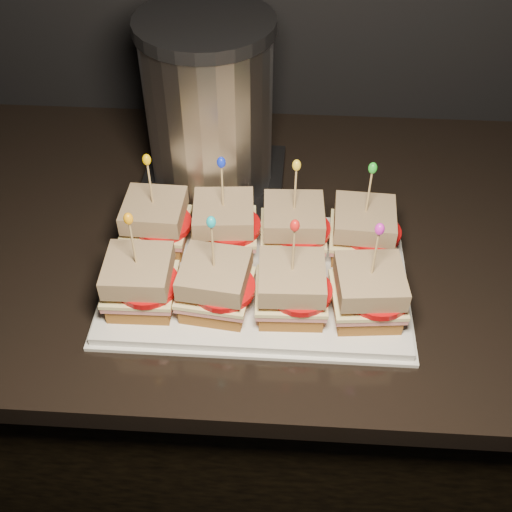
{
  "coord_description": "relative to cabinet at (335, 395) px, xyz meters",
  "views": [
    {
      "loc": [
        -0.19,
        0.91,
        1.56
      ],
      "look_at": [
        -0.23,
        1.54,
        0.93
      ],
      "focal_mm": 45.0,
      "sensor_mm": 36.0,
      "label": 1
    }
  ],
  "objects": [
    {
      "name": "sandwich_1_frill",
      "position": [
        -0.21,
        -0.06,
        0.62
      ],
      "size": [
        0.01,
        0.01,
        0.02
      ],
      "primitive_type": "ellipsoid",
      "color": "#122ADA",
      "rests_on": "sandwich_1_pick"
    },
    {
      "name": "sandwich_6_frill",
      "position": [
        -0.11,
        -0.18,
        0.62
      ],
      "size": [
        0.01,
        0.01,
        0.02
      ],
      "primitive_type": "ellipsoid",
      "color": "red",
      "rests_on": "sandwich_6_pick"
    },
    {
      "name": "appliance_base",
      "position": [
        -0.24,
        0.09,
        0.47
      ],
      "size": [
        0.24,
        0.2,
        0.03
      ],
      "primitive_type": "cube",
      "rotation": [
        0.0,
        0.0,
        -0.02
      ],
      "color": "#262628",
      "rests_on": "granite_slab"
    },
    {
      "name": "sandwich_1_bread_bot",
      "position": [
        -0.21,
        -0.06,
        0.49
      ],
      "size": [
        0.09,
        0.09,
        0.02
      ],
      "primitive_type": "cube",
      "rotation": [
        0.0,
        0.0,
        0.08
      ],
      "color": "brown",
      "rests_on": "platter"
    },
    {
      "name": "sandwich_6_bread_bot",
      "position": [
        -0.11,
        -0.18,
        0.49
      ],
      "size": [
        0.09,
        0.09,
        0.02
      ],
      "primitive_type": "cube",
      "rotation": [
        0.0,
        0.0,
        0.03
      ],
      "color": "brown",
      "rests_on": "platter"
    },
    {
      "name": "sandwich_2_cheese",
      "position": [
        -0.11,
        -0.06,
        0.51
      ],
      "size": [
        0.1,
        0.09,
        0.01
      ],
      "primitive_type": "cube",
      "rotation": [
        0.0,
        0.0,
        0.05
      ],
      "color": "#F5E796",
      "rests_on": "sandwich_2_ham"
    },
    {
      "name": "sandwich_4_tomato",
      "position": [
        -0.3,
        -0.19,
        0.52
      ],
      "size": [
        0.08,
        0.08,
        0.01
      ],
      "primitive_type": "cylinder",
      "color": "#BB0A0B",
      "rests_on": "sandwich_4_cheese"
    },
    {
      "name": "sandwich_6_pick",
      "position": [
        -0.11,
        -0.18,
        0.58
      ],
      "size": [
        0.0,
        0.0,
        0.09
      ],
      "primitive_type": "cylinder",
      "color": "tan",
      "rests_on": "sandwich_6_bread_top"
    },
    {
      "name": "sandwich_4_ham",
      "position": [
        -0.31,
        -0.18,
        0.5
      ],
      "size": [
        0.09,
        0.09,
        0.01
      ],
      "primitive_type": "cube",
      "rotation": [
        0.0,
        0.0,
        0.02
      ],
      "color": "#C96763",
      "rests_on": "sandwich_4_bread_bot"
    },
    {
      "name": "sandwich_2_bread_top",
      "position": [
        -0.11,
        -0.06,
        0.53
      ],
      "size": [
        0.09,
        0.09,
        0.03
      ],
      "primitive_type": "cube",
      "rotation": [
        0.0,
        0.0,
        0.05
      ],
      "color": "#552E14",
      "rests_on": "sandwich_2_tomato"
    },
    {
      "name": "sandwich_6_tomato",
      "position": [
        -0.09,
        -0.19,
        0.52
      ],
      "size": [
        0.08,
        0.08,
        0.01
      ],
      "primitive_type": "cylinder",
      "color": "#BB0A0B",
      "rests_on": "sandwich_6_cheese"
    },
    {
      "name": "sandwich_7_cheese",
      "position": [
        -0.0,
        -0.18,
        0.51
      ],
      "size": [
        0.1,
        0.1,
        0.01
      ],
      "primitive_type": "cube",
      "rotation": [
        0.0,
        0.0,
        0.09
      ],
      "color": "#F5E796",
      "rests_on": "sandwich_7_ham"
    },
    {
      "name": "sandwich_6_ham",
      "position": [
        -0.11,
        -0.18,
        0.5
      ],
      "size": [
        0.1,
        0.09,
        0.01
      ],
      "primitive_type": "cube",
      "rotation": [
        0.0,
        0.0,
        0.03
      ],
      "color": "#C96763",
      "rests_on": "sandwich_6_bread_bot"
    },
    {
      "name": "sandwich_0_ham",
      "position": [
        -0.31,
        -0.06,
        0.5
      ],
      "size": [
        0.1,
        0.09,
        0.01
      ],
      "primitive_type": "cube",
      "rotation": [
        0.0,
        0.0,
        -0.03
      ],
      "color": "#C96763",
      "rests_on": "sandwich_0_bread_bot"
    },
    {
      "name": "sandwich_7_pick",
      "position": [
        -0.0,
        -0.18,
        0.58
      ],
      "size": [
        0.0,
        0.0,
        0.09
      ],
      "primitive_type": "cylinder",
      "color": "tan",
      "rests_on": "sandwich_7_bread_top"
    },
    {
      "name": "sandwich_4_bread_top",
      "position": [
        -0.31,
        -0.18,
        0.53
      ],
      "size": [
        0.09,
        0.09,
        0.03
      ],
      "primitive_type": "cube",
      "rotation": [
        0.0,
        0.0,
        0.02
      ],
      "color": "#552E14",
      "rests_on": "sandwich_4_tomato"
    },
    {
      "name": "sandwich_7_tomato",
      "position": [
        0.01,
        -0.19,
        0.52
      ],
      "size": [
        0.08,
        0.08,
        0.01
      ],
      "primitive_type": "cylinder",
      "color": "#BB0A0B",
      "rests_on": "sandwich_7_cheese"
    },
    {
      "name": "sandwich_2_pick",
      "position": [
        -0.11,
        -0.06,
        0.58
      ],
      "size": [
        0.0,
        0.0,
        0.09
      ],
      "primitive_type": "cylinder",
      "color": "tan",
      "rests_on": "sandwich_2_bread_top"
    },
    {
      "name": "appliance_lid",
      "position": [
        -0.24,
        0.09,
        0.74
      ],
      "size": [
        0.2,
        0.2,
        0.02
      ],
      "primitive_type": "cylinder",
      "color": "#262628",
      "rests_on": "appliance_body"
    },
    {
      "name": "sandwich_7_bread_top",
      "position": [
        -0.0,
        -0.18,
        0.53
      ],
      "size": [
        0.09,
        0.09,
        0.03
      ],
      "primitive_type": "cube",
      "rotation": [
        0.0,
        0.0,
        0.09
      ],
      "color": "#552E14",
      "rests_on": "sandwich_7_tomato"
    },
    {
      "name": "sandwich_5_bread_top",
      "position": [
        -0.21,
        -0.18,
        0.53
      ],
      "size": [
        0.1,
        0.1,
        0.03
      ],
      "primitive_type": "cube",
      "rotation": [
        0.0,
        0.0,
        -0.12
      ],
      "color": "#552E14",
      "rests_on": "sandwich_5_tomato"
    },
    {
      "name": "appliance",
      "position": [
        -0.24,
        0.09,
        0.6
      ],
      "size": [
        0.23,
        0.19,
        0.3
      ],
      "primitive_type": null,
      "color": "silver",
      "rests_on": "granite_slab"
    },
    {
      "name": "sandwich_4_bread_bot",
      "position": [
        -0.31,
        -0.18,
        0.49
      ],
      "size": [
        0.09,
        0.09,
        0.02
      ],
      "primitive_type": "cube",
      "rotation": [
        0.0,
        0.0,
        0.02
      ],
      "color": "brown",
      "rests_on": "platter"
    },
    {
      "name": "sandwich_5_pick",
      "position": [
        -0.21,
        -0.18,
        0.58
      ],
      "size": [
        0.0,
        0.0,
        0.09
      ],
      "primitive_type": "cylinder",
      "color": "tan",
      "rests_on": "sandwich_5_bread_top"
    },
    {
      "name": "sandwich_0_frill",
      "position": [
        -0.31,
        -0.06,
        0.62
      ],
      "size": [
        0.01,
        0.01,
        0.02
      ],
      "primitive_type": "ellipsoid",
      "color": "#F8B902",
      "rests_on": "sandwich_0_pick"
    },
    {
      "name": "granite_slab",
      "position": [
        -0.0,
        0.0,
        0.44
      ],
      "size": [
        2.16,
        0.7,
        0.03
      ],
      "primitive_type": "cube",
      "color": "black",
      "rests_on": "cabinet"
    },
    {
      "name": "platter_rim",
      "position": [
        -0.16,
        -0.12,
        0.46
      ],
      "size": [
        0.44,
        0.27,
        0.01
      ],
      "primitive_type": "cube",
      "color": "white",
      "rests_on": "granite_slab"
    },
    {
      "name": "sandwich_1_ham",
      "position": [
        -0.21,
        -0.06,
        0.5
      ],
      "size": [
        0.1,
        0.1,
        0.01
      ],
      "primitive_type": "cube",
      "rotation": [
        0.0,
        0.0,
        0.08
      ],
      "color": "#C96763",
      "rests_on": "sandwich_1_bread_bot"
    },
    {
      "name": "sandwich_3_bread_top",
      "position": [
        -0.0,
        -0.06,
        0.53
      ],
      "size": [
        0.09,
        0.09,
        0.03
      ],
      "primitive_type": "cube",
      "rotation": [
        0.0,
        0.0,
        -0.05
      ],
      "color": "#552E14",
      "rests_on": "sandwich_3_tomato"
    },
    {
      "name": "sandwich_3_pick",
      "position": [
        -0.0,
        -0.06,
        0.58
      ],
      "size": [
        0.0,
        0.0,
        0.09
      ],
      "primitive_type": "cylinder",
      "color": "tan",
      "rests_on": "sandwich_3_bread_top"
    },
    {
      "name": "sandwich_5_ham",
      "position": [
        -0.21,
        -0.18,
        0.5
      ],
      "size": [
        0.1,
        0.1,
        0.01
      ],
      "primitive_type": "cube",
      "rotation": [
        0.0,
        0.0,
        -0.12
      ],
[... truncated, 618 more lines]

